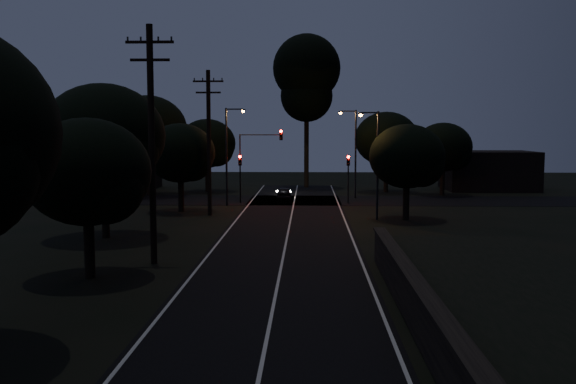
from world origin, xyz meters
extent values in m
cube|color=black|center=(0.00, 22.00, 0.01)|extent=(8.00, 70.00, 0.02)
cube|color=black|center=(0.00, 42.00, 0.01)|extent=(60.00, 8.00, 0.02)
cube|color=beige|center=(0.00, 22.00, 0.03)|extent=(0.12, 70.00, 0.01)
cube|color=beige|center=(-3.75, 22.00, 0.03)|extent=(0.12, 70.00, 0.01)
cube|color=beige|center=(3.75, 22.00, 0.03)|extent=(0.12, 70.00, 0.01)
cube|color=black|center=(4.60, 3.00, 0.75)|extent=(0.40, 26.00, 1.50)
cube|color=black|center=(4.60, 3.00, 1.55)|extent=(0.55, 26.00, 0.10)
cube|color=black|center=(8.00, 3.00, 0.60)|extent=(6.50, 26.00, 1.20)
cylinder|color=black|center=(-6.00, 15.00, 5.50)|extent=(0.30, 0.30, 11.00)
cube|color=black|center=(-6.00, 15.00, 10.20)|extent=(2.20, 0.12, 0.12)
cube|color=black|center=(-6.00, 15.00, 9.40)|extent=(1.80, 0.12, 0.12)
cylinder|color=black|center=(-6.00, 32.00, 5.25)|extent=(0.30, 0.30, 10.50)
cube|color=black|center=(-6.00, 32.00, 9.70)|extent=(2.20, 0.12, 0.12)
cube|color=black|center=(-6.00, 32.00, 8.90)|extent=(1.80, 0.12, 0.12)
cylinder|color=black|center=(-8.00, 12.00, 1.25)|extent=(0.44, 0.44, 2.50)
ellipsoid|color=black|center=(-8.00, 12.00, 4.49)|extent=(5.31, 5.31, 4.51)
sphere|color=black|center=(-7.07, 11.47, 3.96)|extent=(3.18, 3.18, 3.18)
cylinder|color=black|center=(-10.50, 22.00, 1.63)|extent=(0.44, 0.44, 3.26)
ellipsoid|color=black|center=(-10.50, 22.00, 5.89)|extent=(7.03, 7.03, 5.97)
sphere|color=black|center=(-9.27, 21.30, 5.19)|extent=(4.22, 4.22, 4.22)
cylinder|color=black|center=(-8.50, 34.00, 1.24)|extent=(0.44, 0.44, 2.49)
ellipsoid|color=black|center=(-8.50, 34.00, 4.48)|extent=(5.31, 5.31, 4.51)
sphere|color=black|center=(-7.57, 33.47, 3.95)|extent=(3.18, 3.18, 3.18)
cylinder|color=black|center=(-9.00, 50.00, 1.35)|extent=(0.44, 0.44, 2.70)
ellipsoid|color=black|center=(-9.00, 50.00, 4.86)|extent=(5.78, 5.78, 4.91)
sphere|color=black|center=(-7.99, 49.42, 4.28)|extent=(3.47, 3.47, 3.47)
cylinder|color=black|center=(-14.00, 46.00, 1.76)|extent=(0.44, 0.44, 3.53)
ellipsoid|color=black|center=(-14.00, 46.00, 6.32)|extent=(7.43, 7.43, 6.32)
sphere|color=black|center=(-12.70, 45.26, 5.57)|extent=(4.46, 4.46, 4.46)
cylinder|color=black|center=(9.00, 50.00, 1.47)|extent=(0.44, 0.44, 2.95)
ellipsoid|color=black|center=(9.00, 50.00, 5.33)|extent=(6.34, 6.34, 5.39)
sphere|color=black|center=(10.11, 49.37, 4.69)|extent=(3.80, 3.80, 3.80)
cylinder|color=black|center=(14.00, 47.00, 1.28)|extent=(0.44, 0.44, 2.55)
ellipsoid|color=black|center=(14.00, 47.00, 4.59)|extent=(5.44, 5.44, 4.63)
sphere|color=black|center=(14.95, 46.46, 4.05)|extent=(3.27, 3.27, 3.27)
cylinder|color=black|center=(8.00, 30.00, 1.23)|extent=(0.44, 0.44, 2.46)
ellipsoid|color=black|center=(8.00, 30.00, 4.41)|extent=(5.22, 5.22, 4.44)
sphere|color=black|center=(8.91, 29.48, 3.89)|extent=(3.13, 3.13, 3.13)
cylinder|color=black|center=(1.00, 55.00, 4.51)|extent=(0.50, 0.50, 9.03)
sphere|color=black|center=(1.00, 55.00, 12.80)|extent=(7.22, 7.22, 7.22)
sphere|color=black|center=(1.00, 55.00, 9.85)|extent=(5.58, 5.58, 5.58)
cube|color=black|center=(-20.00, 52.00, 2.20)|extent=(10.00, 8.00, 4.40)
cube|color=black|center=(20.00, 53.00, 2.00)|extent=(9.00, 7.00, 4.00)
cylinder|color=black|center=(-4.60, 40.00, 1.60)|extent=(0.12, 0.12, 3.20)
cube|color=black|center=(-4.60, 40.00, 3.65)|extent=(0.28, 0.22, 0.90)
sphere|color=#FF0705|center=(-4.60, 39.87, 3.95)|extent=(0.22, 0.22, 0.22)
cylinder|color=black|center=(4.60, 40.00, 1.60)|extent=(0.12, 0.12, 3.20)
cube|color=black|center=(4.60, 40.00, 3.65)|extent=(0.28, 0.22, 0.90)
sphere|color=#FF0705|center=(4.60, 39.87, 3.95)|extent=(0.22, 0.22, 0.22)
cylinder|color=black|center=(-4.60, 40.00, 2.50)|extent=(0.12, 0.12, 5.00)
cube|color=black|center=(-1.10, 40.00, 5.80)|extent=(0.28, 0.22, 0.90)
sphere|color=#FF0705|center=(-1.10, 39.87, 6.10)|extent=(0.22, 0.22, 0.22)
cube|color=black|center=(-2.85, 40.00, 5.80)|extent=(3.50, 0.08, 0.08)
cylinder|color=black|center=(-5.50, 38.00, 4.00)|extent=(0.16, 0.16, 8.00)
cube|color=black|center=(-4.80, 38.00, 7.90)|extent=(1.40, 0.10, 0.10)
cube|color=black|center=(-4.10, 38.00, 7.85)|extent=(0.35, 0.22, 0.12)
sphere|color=orange|center=(-4.10, 38.00, 7.75)|extent=(0.26, 0.26, 0.26)
cylinder|color=black|center=(5.50, 44.00, 4.00)|extent=(0.16, 0.16, 8.00)
cube|color=black|center=(4.80, 44.00, 7.90)|extent=(1.40, 0.10, 0.10)
cube|color=black|center=(4.10, 44.00, 7.85)|extent=(0.35, 0.22, 0.12)
sphere|color=orange|center=(4.10, 44.00, 7.75)|extent=(0.26, 0.26, 0.26)
cylinder|color=black|center=(6.00, 30.00, 3.75)|extent=(0.16, 0.16, 7.50)
cube|color=black|center=(5.40, 30.00, 7.40)|extent=(1.20, 0.10, 0.10)
cube|color=black|center=(4.80, 30.00, 7.35)|extent=(0.35, 0.22, 0.12)
sphere|color=orange|center=(4.80, 30.00, 7.25)|extent=(0.26, 0.26, 0.26)
imported|color=black|center=(-0.97, 42.76, 0.57)|extent=(1.48, 3.38, 1.13)
camera|label=1|loc=(1.23, -14.36, 6.24)|focal=40.00mm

